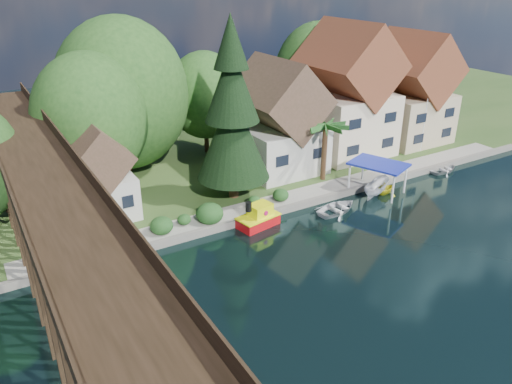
# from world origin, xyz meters

# --- Properties ---
(ground) EXTENTS (140.00, 140.00, 0.00)m
(ground) POSITION_xyz_m (0.00, 0.00, 0.00)
(ground) COLOR black
(ground) RESTS_ON ground
(bank) EXTENTS (140.00, 52.00, 0.50)m
(bank) POSITION_xyz_m (0.00, 34.00, 0.25)
(bank) COLOR #2F4E1F
(bank) RESTS_ON ground
(seawall) EXTENTS (60.00, 0.40, 0.62)m
(seawall) POSITION_xyz_m (4.00, 8.00, 0.31)
(seawall) COLOR slate
(seawall) RESTS_ON ground
(promenade) EXTENTS (50.00, 2.60, 0.06)m
(promenade) POSITION_xyz_m (6.00, 9.30, 0.53)
(promenade) COLOR gray
(promenade) RESTS_ON bank
(trestle_bridge) EXTENTS (4.12, 44.18, 9.30)m
(trestle_bridge) POSITION_xyz_m (-16.00, 5.17, 5.35)
(trestle_bridge) COLOR black
(trestle_bridge) RESTS_ON ground
(house_left) EXTENTS (7.64, 8.64, 11.02)m
(house_left) POSITION_xyz_m (7.00, 16.00, 5.14)
(house_left) COLOR beige
(house_left) RESTS_ON bank
(house_center) EXTENTS (8.65, 9.18, 13.89)m
(house_center) POSITION_xyz_m (16.00, 16.50, 6.42)
(house_center) COLOR beige
(house_center) RESTS_ON bank
(house_right) EXTENTS (8.15, 8.64, 12.45)m
(house_right) POSITION_xyz_m (25.00, 16.00, 5.78)
(house_right) COLOR tan
(house_right) RESTS_ON bank
(shed) EXTENTS (5.09, 5.40, 7.85)m
(shed) POSITION_xyz_m (-11.00, 14.50, 3.83)
(shed) COLOR beige
(shed) RESTS_ON bank
(bg_trees) EXTENTS (49.90, 13.30, 10.57)m
(bg_trees) POSITION_xyz_m (1.00, 21.25, 7.29)
(bg_trees) COLOR #382314
(bg_trees) RESTS_ON bank
(shrubs) EXTENTS (15.76, 2.47, 1.70)m
(shrubs) POSITION_xyz_m (-4.60, 9.26, 1.23)
(shrubs) COLOR #163B15
(shrubs) RESTS_ON bank
(conifer) EXTENTS (6.31, 6.31, 15.53)m
(conifer) POSITION_xyz_m (-0.06, 12.22, 7.98)
(conifer) COLOR #382314
(conifer) RESTS_ON bank
(palm_tree) EXTENTS (4.60, 4.60, 5.86)m
(palm_tree) POSITION_xyz_m (9.20, 11.30, 5.61)
(palm_tree) COLOR #382314
(palm_tree) RESTS_ON bank
(flagpole) EXTENTS (1.08, 0.33, 7.03)m
(flagpole) POSITION_xyz_m (23.50, 12.03, 4.81)
(flagpole) COLOR white
(flagpole) RESTS_ON bank
(tugboat) EXTENTS (3.72, 2.47, 2.50)m
(tugboat) POSITION_xyz_m (-0.54, 7.17, 0.75)
(tugboat) COLOR #B90C11
(tugboat) RESTS_ON ground
(boat_white_a) EXTENTS (4.45, 3.48, 0.84)m
(boat_white_a) POSITION_xyz_m (6.57, 5.86, 0.42)
(boat_white_a) COLOR silver
(boat_white_a) RESTS_ON ground
(boat_canopy) EXTENTS (4.86, 5.71, 3.11)m
(boat_canopy) POSITION_xyz_m (11.81, 6.76, 1.33)
(boat_canopy) COLOR white
(boat_canopy) RESTS_ON ground
(boat_yellow) EXTENTS (2.74, 2.46, 1.29)m
(boat_yellow) POSITION_xyz_m (12.69, 6.49, 0.64)
(boat_yellow) COLOR yellow
(boat_yellow) RESTS_ON ground
(boat_white_b) EXTENTS (3.60, 2.67, 0.72)m
(boat_white_b) POSITION_xyz_m (21.85, 7.40, 0.36)
(boat_white_b) COLOR silver
(boat_white_b) RESTS_ON ground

